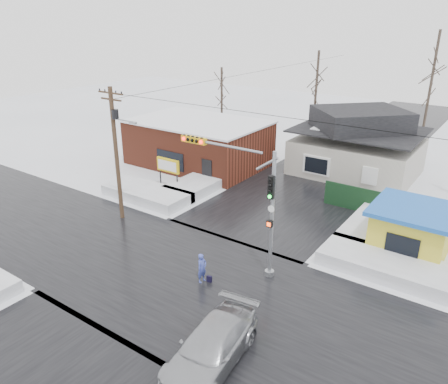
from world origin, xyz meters
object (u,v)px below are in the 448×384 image
Objects in this scene: traffic_signal at (246,192)px; kiosk at (411,230)px; car at (211,347)px; marquee_sign at (168,166)px; utility_pole at (116,147)px; pedestrian at (202,268)px.

kiosk is (7.07, 7.03, -3.08)m from traffic_signal.
kiosk is 14.61m from car.
marquee_sign is at bearing 150.28° from traffic_signal.
utility_pole is (-10.36, 0.53, 0.57)m from traffic_signal.
marquee_sign is at bearing 55.16° from pedestrian.
utility_pole reaches higher than traffic_signal.
traffic_signal is at bearing -2.95° from utility_pole.
utility_pole is at bearing -159.56° from kiosk.
kiosk is (18.50, 0.50, -0.46)m from marquee_sign.
car is (3.88, -4.42, -0.01)m from pedestrian.
traffic_signal is 8.37m from car.
utility_pole is at bearing 177.05° from traffic_signal.
marquee_sign is 19.64m from car.
traffic_signal reaches higher than kiosk.
utility_pole is 10.70m from pedestrian.
pedestrian is at bearing -130.37° from kiosk.
marquee_sign is 0.55× the size of kiosk.
traffic_signal is at bearing -16.41° from pedestrian.
traffic_signal reaches higher than marquee_sign.
pedestrian is (-1.05, -2.52, -3.73)m from traffic_signal.
traffic_signal is 10.39m from utility_pole.
pedestrian is (10.38, -9.05, -1.11)m from marquee_sign.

